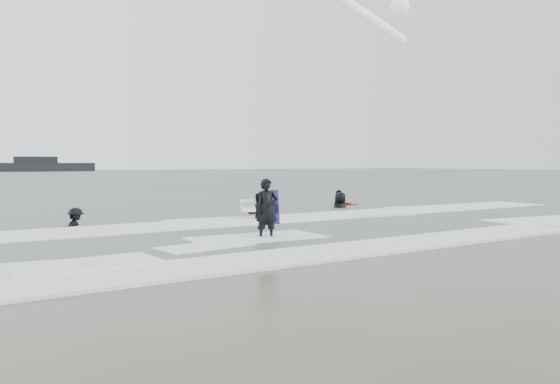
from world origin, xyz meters
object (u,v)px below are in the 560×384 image
surfer_centre (267,240)px  surfer_right_near (339,206)px  surfer_breaker (76,228)px  vessel_horizon (36,166)px  surfer_wading (258,220)px  surfer_right_far (340,209)px

surfer_centre → surfer_right_near: size_ratio=0.86×
surfer_breaker → surfer_right_near: 12.85m
vessel_horizon → surfer_wading: bearing=-95.3°
surfer_wading → surfer_right_near: size_ratio=0.79×
surfer_centre → surfer_wading: 5.04m
surfer_breaker → surfer_wading: bearing=-57.2°
surfer_right_near → surfer_right_far: bearing=32.1°
surfer_right_far → vessel_horizon: 128.80m
surfer_breaker → surfer_right_far: bearing=-40.3°
surfer_wading → surfer_breaker: size_ratio=1.03×
surfer_breaker → vessel_horizon: size_ratio=0.05×
surfer_right_far → vessel_horizon: (6.47, 128.63, 1.40)m
surfer_right_near → surfer_wading: bearing=6.9°
surfer_centre → surfer_breaker: 6.82m
vessel_horizon → surfer_right_near: bearing=-92.5°
surfer_right_near → surfer_right_far: (-0.86, -1.15, 0.00)m
surfer_wading → vessel_horizon: (12.20, 130.98, 1.40)m
surfer_right_far → vessel_horizon: vessel_horizon is taller
surfer_wading → surfer_right_far: surfer_right_far is taller
surfer_wading → surfer_centre: bearing=80.3°
surfer_centre → vessel_horizon: vessel_horizon is taller
surfer_centre → surfer_wading: size_ratio=1.09×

